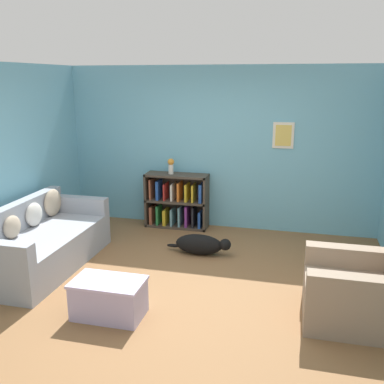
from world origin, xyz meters
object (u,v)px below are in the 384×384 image
bookshelf (177,202)px  coffee_table (109,297)px  couch (40,243)px  recliner_chair (363,290)px  vase (171,165)px  dog (201,244)px

bookshelf → coffee_table: bearing=-88.4°
couch → coffee_table: bearing=-33.8°
recliner_chair → vase: 3.62m
couch → coffee_table: size_ratio=2.73×
coffee_table → dog: coffee_table is taller
recliner_chair → vase: vase is taller
bookshelf → vase: vase is taller
couch → recliner_chair: (3.90, -0.39, 0.02)m
recliner_chair → dog: (-1.96, 1.26, -0.19)m
couch → bookshelf: bookshelf is taller
dog → bookshelf: bearing=121.1°
couch → recliner_chair: bearing=-5.7°
couch → coffee_table: 1.67m
couch → dog: (1.95, 0.87, -0.17)m
couch → dog: size_ratio=2.14×
coffee_table → vase: bearing=93.4°
bookshelf → vase: (-0.09, -0.02, 0.62)m
couch → bookshelf: bearing=56.1°
bookshelf → vase: 0.62m
recliner_chair → couch: bearing=174.3°
dog → vase: bearing=125.1°
bookshelf → dog: (0.64, -1.07, -0.28)m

